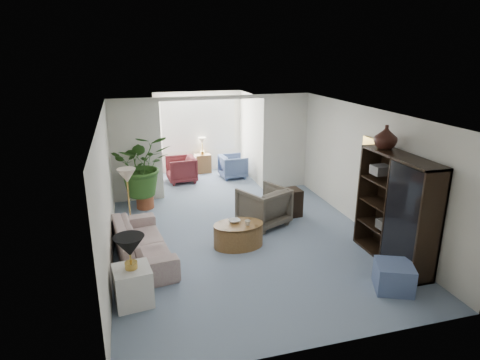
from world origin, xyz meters
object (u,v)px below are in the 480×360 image
object	(u,v)px
ottoman	(394,277)
plant_pot	(145,201)
framed_picture	(372,151)
sunroom_chair_blue	(233,166)
coffee_bowl	(234,221)
coffee_cup	(248,223)
entertainment_cabinet	(396,210)
sunroom_table	(203,163)
end_table	(133,286)
table_lamp	(129,246)
wingback_chair	(264,206)
floor_lamp	(127,176)
coffee_table	(238,235)
sofa	(142,242)
side_table_dark	(289,203)
cabinet_urn	(386,137)
sunroom_chair_maroon	(181,169)

from	to	relation	value
ottoman	plant_pot	world-z (taller)	ottoman
framed_picture	sunroom_chair_blue	bearing A→B (deg)	110.94
sunroom_chair_blue	plant_pot	bearing A→B (deg)	120.75
coffee_bowl	ottoman	xyz separation A→B (m)	(1.97, -2.18, -0.26)
coffee_cup	entertainment_cabinet	bearing A→B (deg)	-26.87
entertainment_cabinet	sunroom_table	xyz separation A→B (m)	(-2.17, 6.27, -0.68)
entertainment_cabinet	sunroom_table	world-z (taller)	entertainment_cabinet
end_table	table_lamp	xyz separation A→B (m)	(0.00, 0.00, 0.64)
end_table	coffee_cup	size ratio (longest dim) A/B	5.51
wingback_chair	sunroom_table	bearing A→B (deg)	-107.62
floor_lamp	sunroom_table	size ratio (longest dim) A/B	0.64
framed_picture	coffee_table	bearing A→B (deg)	178.68
sofa	wingback_chair	size ratio (longest dim) A/B	2.36
coffee_table	side_table_dark	xyz separation A→B (m)	(1.48, 1.14, 0.08)
sofa	table_lamp	distance (m)	1.50
sunroom_table	coffee_bowl	bearing A→B (deg)	-93.71
table_lamp	sunroom_chair_blue	xyz separation A→B (m)	(2.99, 5.62, -0.59)
plant_pot	sunroom_chair_blue	xyz separation A→B (m)	(2.60, 1.77, 0.17)
floor_lamp	coffee_cup	distance (m)	2.49
framed_picture	coffee_cup	world-z (taller)	framed_picture
framed_picture	end_table	world-z (taller)	framed_picture
sofa	coffee_cup	size ratio (longest dim) A/B	20.50
coffee_cup	sunroom_table	world-z (taller)	sunroom_table
framed_picture	side_table_dark	world-z (taller)	framed_picture
floor_lamp	framed_picture	bearing A→B (deg)	-13.34
coffee_table	ottoman	size ratio (longest dim) A/B	1.74
end_table	side_table_dark	bearing A→B (deg)	35.88
end_table	entertainment_cabinet	distance (m)	4.46
sunroom_chair_blue	ottoman	bearing A→B (deg)	-175.36
end_table	plant_pot	world-z (taller)	end_table
ottoman	sunroom_chair_blue	bearing A→B (deg)	98.08
end_table	cabinet_urn	world-z (taller)	cabinet_urn
wingback_chair	plant_pot	size ratio (longest dim) A/B	2.25
coffee_bowl	side_table_dark	distance (m)	1.86
framed_picture	end_table	xyz separation A→B (m)	(-4.64, -1.30, -1.41)
floor_lamp	coffee_bowl	bearing A→B (deg)	-26.25
floor_lamp	coffee_bowl	xyz separation A→B (m)	(1.89, -0.93, -0.77)
cabinet_urn	sunroom_table	distance (m)	6.43
wingback_chair	coffee_table	bearing A→B (deg)	22.21
sofa	coffee_cup	xyz separation A→B (m)	(1.92, -0.09, 0.19)
framed_picture	sunroom_chair_maroon	bearing A→B (deg)	126.12
sofa	coffee_table	distance (m)	1.77
table_lamp	wingback_chair	distance (m)	3.56
coffee_cup	sunroom_chair_maroon	world-z (taller)	sunroom_chair_maroon
coffee_table	side_table_dark	size ratio (longest dim) A/B	1.55
coffee_cup	sunroom_chair_maroon	size ratio (longest dim) A/B	0.13
sofa	coffee_bowl	xyz separation A→B (m)	(1.72, 0.11, 0.17)
framed_picture	side_table_dark	distance (m)	2.19
sofa	floor_lamp	distance (m)	1.41
floor_lamp	coffee_table	xyz separation A→B (m)	(1.94, -1.03, -1.02)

